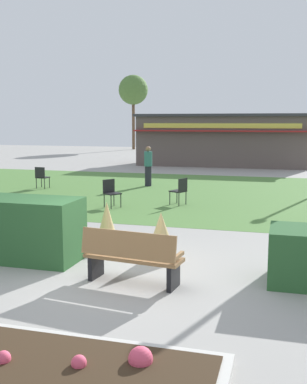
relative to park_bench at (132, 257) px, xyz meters
name	(u,v)px	position (x,y,z in m)	size (l,w,h in m)	color
ground_plane	(109,277)	(-0.51, 0.24, -0.48)	(80.00, 80.00, 0.00)	#999691
lawn_patch	(204,193)	(-0.51, 10.39, -0.48)	(36.00, 12.00, 0.01)	#4C7A38
park_bench	(132,257)	(0.00, 0.00, 0.00)	(1.75, 0.73, 0.95)	olive
hedge_left	(25,229)	(-2.51, 0.81, 0.14)	(2.21, 1.10, 1.24)	#28562B
ornamental_grass_behind_left	(107,225)	(-1.23, 2.02, 0.03)	(0.56, 0.56, 1.03)	tan
ornamental_grass_behind_right	(161,237)	(0.13, 1.43, 0.01)	(0.68, 0.68, 0.98)	tan
food_kiosk	(223,140)	(-1.34, 22.13, 1.11)	(10.52, 4.03, 3.16)	#594C47
cafe_chair_west	(180,189)	(-0.86, 7.68, 0.05)	(0.59, 0.59, 0.89)	black
cafe_chair_east	(41,176)	(-7.13, 9.85, 0.05)	(0.46, 0.46, 0.89)	black
cafe_chair_center	(111,191)	(-2.92, 6.70, 0.05)	(0.61, 0.61, 0.89)	black
person_strolling	(148,166)	(-3.14, 11.75, 0.38)	(0.34, 0.34, 1.69)	#23232D
parked_car_west_slot	(211,148)	(-3.27, 29.71, 0.16)	(4.21, 2.08, 1.20)	navy
tree_right_bg	(133,90)	(-11.78, 36.25, 5.12)	(2.80, 2.80, 7.06)	brown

